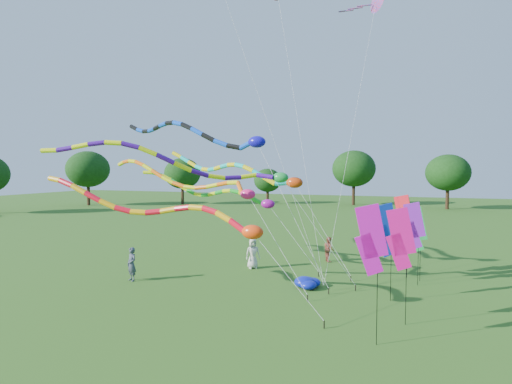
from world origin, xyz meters
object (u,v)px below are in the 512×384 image
(person_a, at_px, (253,254))
(person_b, at_px, (132,264))
(tube_kite_red, at_px, (171,212))
(person_c, at_px, (329,249))
(blue_nylon_heap, at_px, (315,284))
(tube_kite_orange, at_px, (193,181))

(person_a, distance_m, person_b, 7.18)
(person_b, bearing_deg, person_a, 69.17)
(tube_kite_red, xyz_separation_m, person_a, (1.01, 7.64, -3.27))
(person_c, bearing_deg, person_a, 104.64)
(blue_nylon_heap, relative_size, person_a, 1.05)
(tube_kite_orange, distance_m, person_b, 5.62)
(person_c, bearing_deg, tube_kite_orange, 109.70)
(person_b, bearing_deg, tube_kite_orange, 58.31)
(tube_kite_red, bearing_deg, person_b, 152.19)
(tube_kite_orange, xyz_separation_m, person_b, (-2.81, -1.85, -4.50))
(person_a, bearing_deg, tube_kite_red, -135.66)
(tube_kite_orange, relative_size, person_b, 7.17)
(tube_kite_orange, xyz_separation_m, person_c, (6.33, 6.72, -4.61))
(tube_kite_red, height_order, person_c, tube_kite_red)
(tube_kite_red, distance_m, person_a, 8.37)
(blue_nylon_heap, height_order, person_b, person_b)
(tube_kite_orange, bearing_deg, person_b, -129.82)
(person_a, bearing_deg, blue_nylon_heap, -72.09)
(tube_kite_orange, relative_size, blue_nylon_heap, 6.90)
(blue_nylon_heap, relative_size, person_b, 1.04)
(tube_kite_orange, xyz_separation_m, blue_nylon_heap, (6.86, 0.11, -5.19))
(tube_kite_red, distance_m, tube_kite_orange, 4.83)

